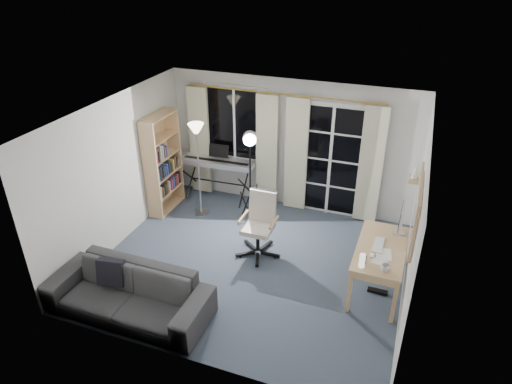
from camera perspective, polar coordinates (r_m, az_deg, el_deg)
floor at (r=7.17m, az=-0.61°, el=-9.01°), size 4.50×4.00×0.02m
window at (r=8.42m, az=-2.63°, el=8.60°), size 1.20×0.08×1.40m
french_door at (r=8.12m, az=9.29°, el=3.86°), size 1.32×0.09×2.11m
curtains at (r=8.20m, az=3.11°, el=4.98°), size 3.60×0.07×2.13m
bookshelf at (r=8.37m, az=-11.76°, el=3.20°), size 0.30×0.85×1.83m
torchiere_lamp at (r=7.88m, az=-7.40°, el=6.15°), size 0.35×0.35×1.73m
keyboard_piano at (r=8.56m, az=-4.90°, el=3.63°), size 1.43×0.73×1.02m
studio_light at (r=7.54m, az=-0.77°, el=5.36°), size 0.39×0.39×1.74m
office_chair at (r=7.12m, az=0.57°, el=-3.27°), size 0.68×0.72×1.03m
desk at (r=6.58m, az=15.30°, el=-7.33°), size 0.67×1.32×0.70m
monitor at (r=6.77m, az=17.75°, el=-3.05°), size 0.17×0.51×0.44m
desk_clutter at (r=6.44m, az=14.45°, el=-8.80°), size 0.42×0.80×0.89m
mug at (r=6.09m, az=15.87°, el=-9.00°), size 0.12×0.09×0.12m
wall_mirror at (r=5.71m, az=19.36°, el=-2.73°), size 0.04×0.94×0.74m
framed_print at (r=6.49m, az=19.89°, el=1.53°), size 0.03×0.42×0.32m
wall_shelf at (r=7.02m, az=19.26°, el=1.95°), size 0.16×0.30×0.18m
sofa at (r=6.30m, az=-15.83°, el=-11.36°), size 2.19×0.65×0.86m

